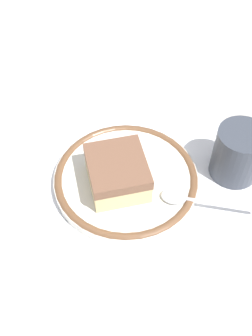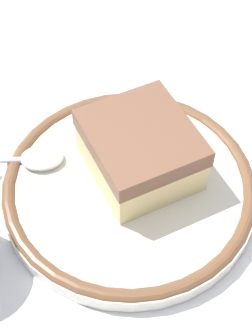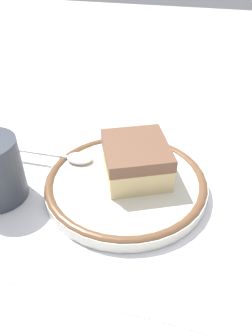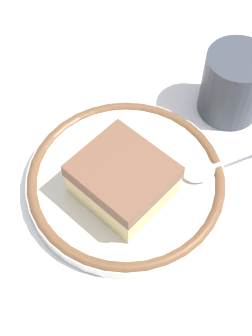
# 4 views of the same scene
# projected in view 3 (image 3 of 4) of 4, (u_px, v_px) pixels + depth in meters

# --- Properties ---
(ground_plane) EXTENTS (2.40, 2.40, 0.00)m
(ground_plane) POSITION_uv_depth(u_px,v_px,m) (117.00, 195.00, 0.43)
(ground_plane) COLOR #B7B2A8
(placemat) EXTENTS (0.51, 0.31, 0.00)m
(placemat) POSITION_uv_depth(u_px,v_px,m) (117.00, 195.00, 0.43)
(placemat) COLOR white
(placemat) RESTS_ON ground_plane
(plate) EXTENTS (0.22, 0.22, 0.02)m
(plate) POSITION_uv_depth(u_px,v_px,m) (126.00, 183.00, 0.43)
(plate) COLOR silver
(plate) RESTS_ON placemat
(cake_slice) EXTENTS (0.11, 0.12, 0.05)m
(cake_slice) POSITION_uv_depth(u_px,v_px,m) (136.00, 160.00, 0.42)
(cake_slice) COLOR beige
(cake_slice) RESTS_ON plate
(spoon) EXTENTS (0.14, 0.03, 0.01)m
(spoon) POSITION_uv_depth(u_px,v_px,m) (69.00, 157.00, 0.46)
(spoon) COLOR silver
(spoon) RESTS_ON plate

